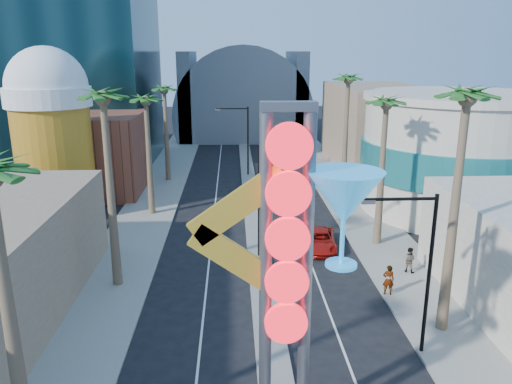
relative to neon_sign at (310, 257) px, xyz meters
name	(u,v)px	position (x,y,z in m)	size (l,w,h in m)	color
sidewalk_west	(155,198)	(-10.32, 32.04, -7.23)	(5.00, 100.00, 0.15)	gray
sidewalk_east	(345,195)	(8.68, 32.04, -7.23)	(5.00, 100.00, 0.15)	gray
median	(250,189)	(-0.82, 35.04, -7.23)	(1.60, 84.00, 0.15)	gray
brick_filler_west	(93,153)	(-16.82, 35.04, -3.31)	(10.00, 10.00, 8.00)	brown
filler_east	(376,127)	(15.18, 45.04, -2.31)	(10.00, 20.00, 10.00)	#8C6E5A
beer_mug	(52,128)	(-17.82, 27.04, 0.54)	(7.00, 7.00, 14.50)	#AF7317
turquoise_building	(455,154)	(17.18, 27.04, -2.06)	(16.60, 16.60, 10.60)	#B4A998
canopy	(243,111)	(-0.82, 69.04, -3.00)	(22.00, 16.00, 22.00)	slate
neon_sign	(310,257)	(0.00, 0.00, 0.00)	(6.53, 2.60, 12.55)	gray
streetlight_0	(267,191)	(-0.27, 17.04, -2.43)	(3.79, 0.25, 8.00)	black
streetlight_1	(243,134)	(-1.36, 41.04, -2.43)	(3.79, 0.25, 8.00)	black
streetlight_2	(420,261)	(5.91, 5.04, -2.47)	(3.45, 0.25, 8.00)	black
palm_1	(104,111)	(-9.82, 13.04, 3.52)	(2.40, 2.40, 12.70)	brown
palm_2	(146,108)	(-9.82, 27.04, 2.17)	(2.40, 2.40, 11.20)	brown
palm_3	(164,95)	(-9.82, 39.04, 2.17)	(2.40, 2.40, 11.20)	brown
palm_5	(465,114)	(8.18, 7.04, 3.96)	(2.40, 2.40, 13.20)	brown
palm_6	(386,112)	(8.18, 19.04, 2.62)	(2.40, 2.40, 11.70)	brown
palm_7	(348,87)	(8.18, 31.04, 3.52)	(2.40, 2.40, 12.70)	brown
red_pickup	(320,240)	(3.72, 18.38, -6.63)	(2.26, 4.91, 1.36)	#B7150E
pedestrian_a	(388,280)	(6.48, 10.82, -6.23)	(0.68, 0.45, 1.86)	gray
pedestrian_b	(409,260)	(8.78, 13.84, -6.31)	(0.82, 0.64, 1.70)	gray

